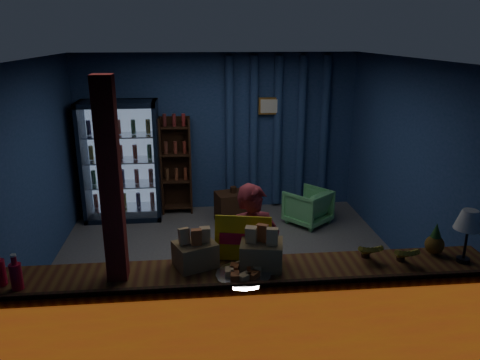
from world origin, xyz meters
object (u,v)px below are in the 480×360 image
object	(u,v)px
table_lamp	(469,222)
shopkeeper	(253,257)
green_chair	(308,207)
pastry_tray	(243,274)

from	to	relation	value
table_lamp	shopkeeper	bearing A→B (deg)	159.69
shopkeeper	green_chair	size ratio (longest dim) A/B	2.46
pastry_tray	shopkeeper	bearing A→B (deg)	76.24
green_chair	shopkeeper	bearing A→B (deg)	25.37
shopkeeper	green_chair	xyz separation A→B (m)	(1.20, 2.57, -0.47)
shopkeeper	table_lamp	world-z (taller)	shopkeeper
table_lamp	pastry_tray	bearing A→B (deg)	-178.12
green_chair	pastry_tray	xyz separation A→B (m)	(-1.38, -3.29, 0.70)
green_chair	table_lamp	xyz separation A→B (m)	(0.59, -3.23, 1.05)
pastry_tray	table_lamp	world-z (taller)	table_lamp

